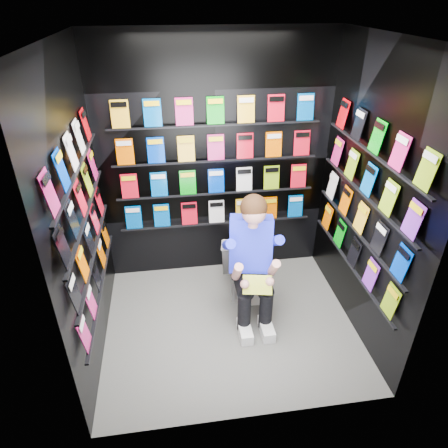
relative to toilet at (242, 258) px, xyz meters
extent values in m
plane|color=#5B5B59|center=(-0.22, -0.60, -0.37)|extent=(2.40, 2.40, 0.00)
plane|color=white|center=(-0.22, -0.60, 2.23)|extent=(2.40, 2.40, 0.00)
cube|color=black|center=(-0.22, 0.40, 0.93)|extent=(2.40, 0.04, 2.60)
cube|color=black|center=(-0.22, -1.60, 0.93)|extent=(2.40, 0.04, 2.60)
cube|color=black|center=(-1.42, -0.60, 0.93)|extent=(0.04, 2.00, 2.60)
cube|color=black|center=(0.98, -0.60, 0.93)|extent=(0.04, 2.00, 2.60)
imported|color=silver|center=(0.00, 0.00, 0.00)|extent=(0.55, 0.81, 0.73)
cube|color=white|center=(0.08, -0.18, -0.23)|extent=(0.22, 0.37, 0.27)
cube|color=white|center=(0.08, -0.18, -0.08)|extent=(0.24, 0.39, 0.03)
cube|color=#52B83B|center=(0.00, -0.73, 0.21)|extent=(0.29, 0.20, 0.11)
camera|label=1|loc=(-0.70, -3.46, 2.50)|focal=32.00mm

